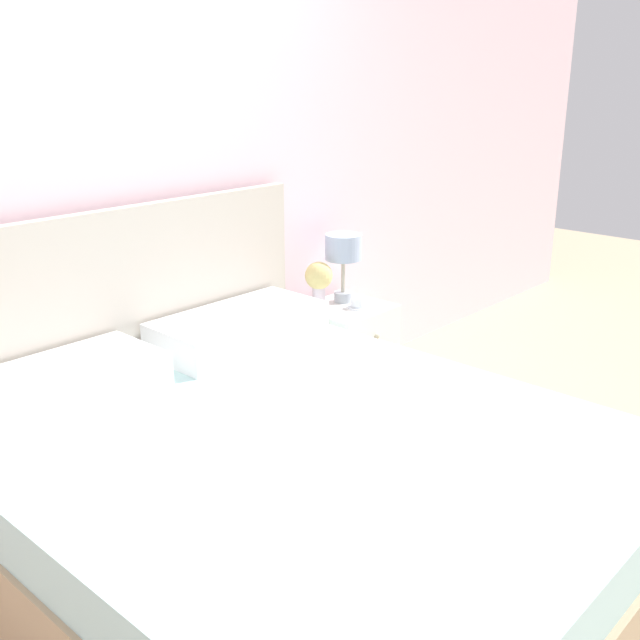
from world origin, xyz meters
The scene contains 7 objects.
ground_plane centered at (0.00, 0.00, 0.00)m, with size 12.00×12.00×0.00m, color #CCB28E.
wall_back centered at (0.00, 0.07, 1.30)m, with size 8.00×0.06×2.60m.
bed centered at (0.00, -0.96, 0.29)m, with size 1.81×2.08×1.14m.
nightstand centered at (1.17, -0.21, 0.25)m, with size 0.41×0.41×0.51m.
table_lamp centered at (1.22, -0.15, 0.77)m, with size 0.18×0.18×0.35m.
flower_vase centered at (1.05, -0.14, 0.66)m, with size 0.14×0.14×0.24m.
teacup centered at (1.20, -0.27, 0.53)m, with size 0.11×0.11×0.05m.
Camera 1 is at (-1.56, -2.54, 1.65)m, focal length 42.00 mm.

